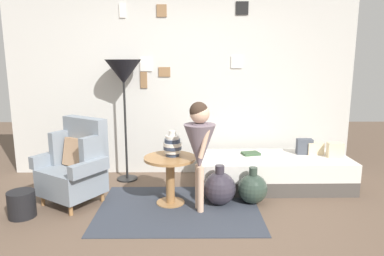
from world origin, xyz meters
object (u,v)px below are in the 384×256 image
at_px(demijohn_far, 253,188).
at_px(floor_lamp, 124,75).
at_px(magazine_basket, 22,204).
at_px(demijohn_near, 219,188).
at_px(armchair, 76,165).
at_px(vase_striped, 172,145).
at_px(person_child, 200,142).
at_px(side_table, 170,170).
at_px(book_on_daybed, 251,153).
at_px(daybed, 273,172).

bearing_deg(demijohn_far, floor_lamp, 152.68).
bearing_deg(magazine_basket, demijohn_near, 8.57).
height_order(armchair, floor_lamp, floor_lamp).
bearing_deg(armchair, vase_striped, -1.80).
relative_size(armchair, floor_lamp, 0.60).
distance_m(floor_lamp, person_child, 1.55).
bearing_deg(magazine_basket, armchair, 41.62).
height_order(person_child, demijohn_near, person_child).
bearing_deg(demijohn_far, person_child, -161.73).
bearing_deg(magazine_basket, side_table, 12.07).
relative_size(armchair, book_on_daybed, 4.41).
bearing_deg(daybed, floor_lamp, 171.67).
distance_m(demijohn_near, demijohn_far, 0.38).
bearing_deg(daybed, magazine_basket, -162.87).
bearing_deg(armchair, demijohn_far, -1.81).
xyz_separation_m(book_on_daybed, magazine_basket, (-2.57, -0.98, -0.28)).
height_order(person_child, book_on_daybed, person_child).
bearing_deg(side_table, armchair, 175.85).
xyz_separation_m(vase_striped, floor_lamp, (-0.67, 0.79, 0.74)).
bearing_deg(book_on_daybed, person_child, -129.67).
relative_size(armchair, demijohn_near, 2.11).
distance_m(vase_striped, person_child, 0.39).
bearing_deg(side_table, demijohn_far, 0.88).
bearing_deg(vase_striped, daybed, 21.53).
bearing_deg(book_on_daybed, daybed, -20.21).
bearing_deg(demijohn_near, magazine_basket, -171.43).
xyz_separation_m(floor_lamp, person_child, (0.96, -1.02, -0.65)).
height_order(book_on_daybed, demijohn_far, book_on_daybed).
height_order(armchair, daybed, armchair).
distance_m(armchair, demijohn_far, 2.05).
height_order(vase_striped, magazine_basket, vase_striped).
height_order(side_table, person_child, person_child).
xyz_separation_m(armchair, demijohn_far, (2.03, -0.06, -0.26)).
bearing_deg(floor_lamp, daybed, -8.33).
relative_size(armchair, person_child, 0.81).
height_order(daybed, side_table, side_table).
distance_m(person_child, demijohn_near, 0.65).
xyz_separation_m(daybed, person_child, (-0.98, -0.74, 0.58)).
height_order(armchair, person_child, person_child).
relative_size(daybed, vase_striped, 6.48).
bearing_deg(floor_lamp, magazine_basket, -127.97).
bearing_deg(demijohn_far, book_on_daybed, 82.89).
bearing_deg(vase_striped, floor_lamp, 130.20).
height_order(demijohn_near, demijohn_far, demijohn_near).
bearing_deg(person_child, magazine_basket, -175.69).
xyz_separation_m(demijohn_near, demijohn_far, (0.38, 0.03, -0.02)).
distance_m(person_child, magazine_basket, 1.98).
distance_m(person_child, demijohn_far, 0.89).
bearing_deg(armchair, floor_lamp, 59.35).
relative_size(vase_striped, demijohn_near, 0.64).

